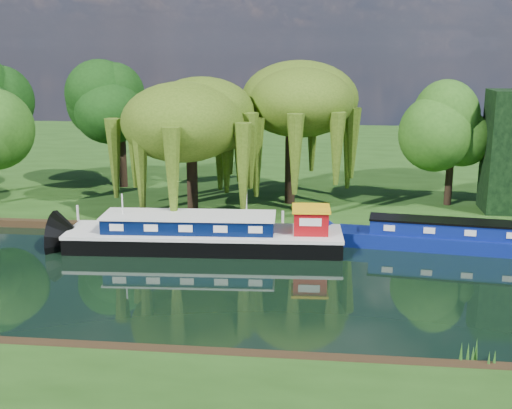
# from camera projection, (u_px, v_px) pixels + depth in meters

# --- Properties ---
(ground) EXTENTS (120.00, 120.00, 0.00)m
(ground) POSITION_uv_depth(u_px,v_px,m) (210.00, 281.00, 31.58)
(ground) COLOR black
(far_bank) EXTENTS (120.00, 52.00, 0.45)m
(far_bank) POSITION_uv_depth(u_px,v_px,m) (271.00, 158.00, 64.31)
(far_bank) COLOR #1D3F11
(far_bank) RESTS_ON ground
(dutch_barge) EXTENTS (15.68, 4.32, 3.27)m
(dutch_barge) POSITION_uv_depth(u_px,v_px,m) (207.00, 235.00, 36.31)
(dutch_barge) COLOR black
(dutch_barge) RESTS_ON ground
(narrowboat) EXTENTS (12.64, 3.52, 1.82)m
(narrowboat) POSITION_uv_depth(u_px,v_px,m) (448.00, 238.00, 36.31)
(narrowboat) COLOR navy
(narrowboat) RESTS_ON ground
(red_dinghy) EXTENTS (3.72, 3.05, 0.67)m
(red_dinghy) POSITION_uv_depth(u_px,v_px,m) (119.00, 243.00, 37.62)
(red_dinghy) COLOR maroon
(red_dinghy) RESTS_ON ground
(willow_left) EXTENTS (6.96, 6.96, 8.35)m
(willow_left) POSITION_uv_depth(u_px,v_px,m) (191.00, 122.00, 40.69)
(willow_left) COLOR black
(willow_left) RESTS_ON far_bank
(willow_right) EXTENTS (7.31, 7.31, 8.90)m
(willow_right) POSITION_uv_depth(u_px,v_px,m) (291.00, 110.00, 43.60)
(willow_right) COLOR black
(willow_right) RESTS_ON far_bank
(tree_far_mid) EXTENTS (5.44, 5.44, 8.90)m
(tree_far_mid) POSITION_uv_depth(u_px,v_px,m) (120.00, 108.00, 48.84)
(tree_far_mid) COLOR black
(tree_far_mid) RESTS_ON far_bank
(tree_far_right) EXTENTS (4.49, 4.49, 7.35)m
(tree_far_right) POSITION_uv_depth(u_px,v_px,m) (453.00, 132.00, 43.46)
(tree_far_right) COLOR black
(tree_far_right) RESTS_ON far_bank
(lamppost) EXTENTS (0.36, 0.36, 2.56)m
(lamppost) POSITION_uv_depth(u_px,v_px,m) (246.00, 187.00, 41.06)
(lamppost) COLOR silver
(lamppost) RESTS_ON far_bank
(mooring_posts) EXTENTS (19.16, 0.16, 1.00)m
(mooring_posts) POSITION_uv_depth(u_px,v_px,m) (226.00, 217.00, 39.50)
(mooring_posts) COLOR silver
(mooring_posts) RESTS_ON far_bank
(reeds_near) EXTENTS (33.70, 1.50, 1.10)m
(reeds_near) POSITION_uv_depth(u_px,v_px,m) (358.00, 348.00, 23.42)
(reeds_near) COLOR #215617
(reeds_near) RESTS_ON ground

